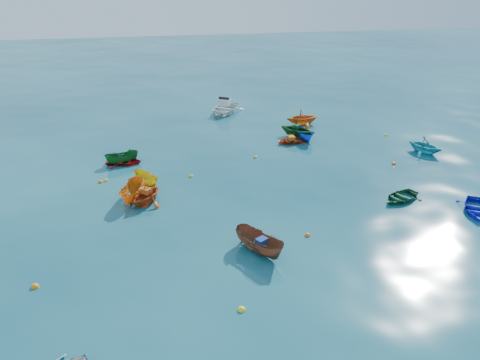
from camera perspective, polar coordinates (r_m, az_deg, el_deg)
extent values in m
plane|color=#0A394C|center=(29.03, 1.84, -4.84)|extent=(160.00, 160.00, 0.00)
imported|color=brown|center=(26.01, 2.38, -8.79)|extent=(2.91, 3.59, 1.32)
imported|color=#0F11BB|center=(33.50, 26.80, -3.45)|extent=(3.61, 3.93, 0.67)
imported|color=#BB3C11|center=(31.54, -11.32, -2.77)|extent=(3.62, 3.68, 1.47)
imported|color=gold|center=(34.07, -11.24, -0.56)|extent=(2.25, 2.79, 1.03)
imported|color=#104625|center=(33.14, 18.93, -2.28)|extent=(3.47, 3.09, 0.59)
imported|color=teal|center=(41.96, 21.48, 3.12)|extent=(3.61, 3.74, 1.51)
imported|color=#A90E11|center=(37.98, -13.94, 1.92)|extent=(2.99, 2.33, 0.57)
imported|color=orange|center=(32.22, -12.87, -2.29)|extent=(2.08, 3.44, 1.25)
imported|color=#114C14|center=(42.88, 6.97, 5.19)|extent=(4.39, 4.38, 1.75)
imported|color=#A22F0D|center=(41.56, 6.35, 4.57)|extent=(3.03, 2.36, 0.58)
imported|color=#0F3FBE|center=(42.39, 7.81, 4.91)|extent=(1.36, 2.90, 1.08)
imported|color=#D36213|center=(46.41, 7.57, 6.72)|extent=(3.30, 2.89, 1.65)
imported|color=#114B1C|center=(38.18, -14.13, 2.02)|extent=(2.85, 1.76, 1.03)
imported|color=silver|center=(49.80, -1.93, 8.21)|extent=(5.34, 5.81, 1.58)
cube|color=navy|center=(25.47, 2.65, -7.42)|extent=(0.75, 0.70, 0.29)
cube|color=#C84D14|center=(31.17, -11.40, -1.27)|extent=(0.86, 0.83, 0.33)
cube|color=#104124|center=(42.59, 6.92, 6.52)|extent=(0.78, 0.78, 0.30)
cube|color=#CF5E15|center=(41.36, 6.25, 5.14)|extent=(0.61, 0.75, 0.33)
sphere|color=orange|center=(25.59, -23.69, -11.87)|extent=(0.39, 0.39, 0.39)
sphere|color=yellow|center=(22.24, 0.19, -15.57)|extent=(0.37, 0.37, 0.37)
sphere|color=#FF620D|center=(27.70, 8.24, -6.73)|extent=(0.33, 0.33, 0.33)
sphere|color=gold|center=(35.38, -16.01, -0.09)|extent=(0.33, 0.33, 0.33)
sphere|color=orange|center=(35.25, -16.64, -0.27)|extent=(0.34, 0.34, 0.34)
sphere|color=gold|center=(38.07, 1.88, 2.74)|extent=(0.34, 0.34, 0.34)
sphere|color=#FE5A0D|center=(38.74, 18.23, 1.84)|extent=(0.35, 0.35, 0.35)
sphere|color=yellow|center=(34.87, -5.98, 0.42)|extent=(0.31, 0.31, 0.31)
sphere|color=#FF570D|center=(46.42, 7.68, 6.72)|extent=(0.35, 0.35, 0.35)
sphere|color=yellow|center=(45.04, 17.31, 5.20)|extent=(0.31, 0.31, 0.31)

